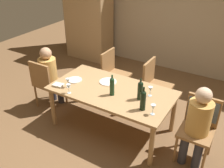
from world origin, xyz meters
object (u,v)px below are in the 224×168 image
Objects in this scene: wine_bottle_tall_green at (140,90)px; chair_far_right at (154,82)px; armoire_cabinet at (88,15)px; wine_bottle_short_olive at (112,86)px; chair_right_end at (200,120)px; wine_glass_near_left at (68,81)px; wine_glass_centre at (150,89)px; person_woman_host at (49,73)px; person_man_bearded at (198,121)px; dinner_plate_guest_left at (75,80)px; chair_far_left at (113,71)px; handbag at (133,96)px; wine_glass_far at (69,87)px; wine_bottle_dark_red at (143,100)px; dining_table at (112,94)px; chair_left_end at (46,81)px; wine_glass_near_right at (153,107)px; dinner_plate_host at (108,82)px.

chair_far_right is at bearing 98.88° from wine_bottle_tall_green.
armoire_cabinet reaches higher than wine_bottle_short_olive.
wine_bottle_tall_green is at bearing 9.44° from chair_right_end.
wine_bottle_tall_green is 1.13m from wine_glass_near_left.
wine_glass_near_left is (-0.69, -0.16, -0.04)m from wine_bottle_short_olive.
armoire_cabinet is 14.63× the size of wine_glass_centre.
person_woman_host reaches higher than wine_bottle_short_olive.
wine_bottle_tall_green is at bearing -0.65° from person_man_bearded.
wine_glass_near_left is 0.63× the size of dinner_plate_guest_left.
chair_far_left reaches higher than handbag.
handbag is at bearing 98.32° from wine_bottle_short_olive.
armoire_cabinet is at bearing 131.75° from wine_bottle_short_olive.
person_man_bearded reaches higher than wine_glass_far.
wine_bottle_dark_red is at bearing 26.95° from chair_right_end.
person_man_bearded is 1.99m from dinner_plate_guest_left.
dining_table is 1.65× the size of person_woman_host.
wine_glass_near_left is at bearing -167.27° from wine_bottle_short_olive.
chair_left_end and chair_far_right have the same top height.
chair_left_end is 1.97m from wine_bottle_dark_red.
wine_bottle_short_olive reaches higher than chair_far_left.
wine_glass_centre is at bearing 55.58° from chair_far_left.
chair_right_end is at bearing -1.25° from wine_glass_centre.
wine_bottle_dark_red is 1.51m from handbag.
dining_table is 0.61m from wine_glass_centre.
chair_far_right is 1.25m from wine_glass_near_right.
dining_table is 7.98× the size of dinner_plate_guest_left.
chair_right_end is 1.00× the size of chair_far_right.
handbag is (-0.85, 1.14, -0.72)m from wine_glass_near_right.
wine_glass_far is (-1.27, -0.15, 0.00)m from wine_glass_near_right.
armoire_cabinet reaches higher than person_woman_host.
dining_table is at bearing -1.13° from person_man_bearded.
wine_bottle_tall_green is at bearing -1.35° from person_woman_host.
dinner_plate_host is at bearing 163.92° from wine_bottle_tall_green.
chair_far_right is 0.80× the size of person_man_bearded.
wine_glass_near_right is at bearing -11.32° from wine_bottle_short_olive.
armoire_cabinet is 3.08m from wine_glass_far.
dinner_plate_host and dinner_plate_guest_left have the same top height.
armoire_cabinet reaches higher than wine_glass_far.
chair_right_end is 6.17× the size of wine_glass_near_right.
dining_table is 6.79× the size of dinner_plate_host.
wine_glass_near_right is at bearing 35.56° from chair_right_end.
wine_bottle_dark_red is at bearing -81.63° from wine_glass_centre.
wine_glass_centre is 1.00× the size of wine_glass_near_right.
wine_glass_far is 1.53m from handbag.
person_woman_host is at bearing 178.87° from dining_table.
wine_bottle_dark_red is at bearing 9.14° from wine_glass_far.
person_man_bearded is 7.70× the size of wine_glass_centre.
wine_bottle_dark_red is at bearing -56.23° from wine_bottle_tall_green.
person_man_bearded reaches higher than chair_right_end.
armoire_cabinet is 2.50m from chair_left_end.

